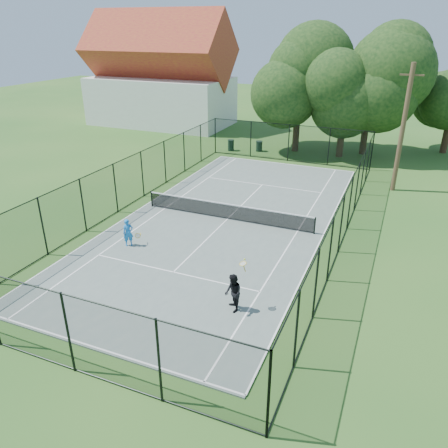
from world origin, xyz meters
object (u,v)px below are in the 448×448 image
at_px(trash_bin_right, 259,146).
at_px(utility_pole, 403,129).
at_px(trash_bin_left, 231,145).
at_px(player_black, 233,293).
at_px(tennis_net, 227,211).
at_px(player_blue, 128,233).

height_order(trash_bin_right, utility_pole, utility_pole).
height_order(trash_bin_left, utility_pole, utility_pole).
bearing_deg(trash_bin_left, player_black, -67.83).
bearing_deg(tennis_net, utility_pole, 46.91).
bearing_deg(utility_pole, player_blue, -130.17).
bearing_deg(utility_pole, player_black, -106.01).
bearing_deg(tennis_net, player_blue, -124.11).
distance_m(tennis_net, trash_bin_right, 15.29).
xyz_separation_m(tennis_net, trash_bin_left, (-5.51, 14.19, -0.09)).
height_order(trash_bin_left, player_blue, player_blue).
bearing_deg(trash_bin_left, utility_pole, -20.42).
bearing_deg(player_blue, utility_pole, 49.83).
height_order(utility_pole, player_black, utility_pole).
distance_m(player_blue, player_black, 7.54).
xyz_separation_m(tennis_net, player_blue, (-3.34, -4.93, 0.18)).
distance_m(trash_bin_right, player_blue, 19.89).
distance_m(trash_bin_right, utility_pole, 13.51).
xyz_separation_m(utility_pole, player_blue, (-11.76, -13.93, -3.39)).
relative_size(tennis_net, player_black, 4.84).
relative_size(trash_bin_right, utility_pole, 0.11).
bearing_deg(tennis_net, trash_bin_right, 101.83).
xyz_separation_m(trash_bin_left, trash_bin_right, (2.38, 0.77, -0.03)).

